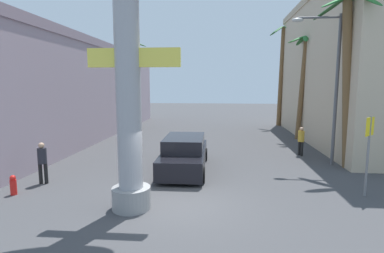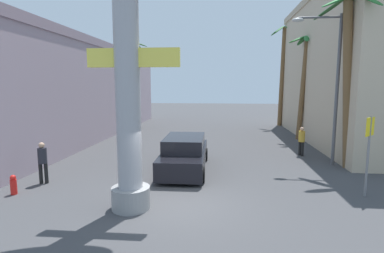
{
  "view_description": "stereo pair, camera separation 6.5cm",
  "coord_description": "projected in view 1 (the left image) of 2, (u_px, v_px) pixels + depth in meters",
  "views": [
    {
      "loc": [
        1.2,
        -9.3,
        3.88
      ],
      "look_at": [
        0.0,
        3.31,
        2.14
      ],
      "focal_mm": 28.0,
      "sensor_mm": 36.0,
      "label": 1
    },
    {
      "loc": [
        1.26,
        -9.29,
        3.88
      ],
      "look_at": [
        0.0,
        3.31,
        2.14
      ],
      "focal_mm": 28.0,
      "sensor_mm": 36.0,
      "label": 2
    }
  ],
  "objects": [
    {
      "name": "neon_sign_pole",
      "position": [
        128.0,
        71.0,
        8.94
      ],
      "size": [
        3.15,
        1.21,
        9.44
      ],
      "color": "#9E9EA3",
      "rests_on": "ground"
    },
    {
      "name": "crossing_sign",
      "position": [
        369.0,
        145.0,
        10.36
      ],
      "size": [
        0.47,
        0.47,
        2.83
      ],
      "color": "slate",
      "rests_on": "ground"
    },
    {
      "name": "ground_plane",
      "position": [
        202.0,
        145.0,
        19.67
      ],
      "size": [
        92.08,
        92.08,
        0.0
      ],
      "primitive_type": "plane",
      "color": "#424244"
    },
    {
      "name": "fire_hydrant",
      "position": [
        13.0,
        185.0,
        10.67
      ],
      "size": [
        0.22,
        0.22,
        0.72
      ],
      "color": "red",
      "rests_on": "ground"
    },
    {
      "name": "building_right",
      "position": [
        365.0,
        68.0,
        20.38
      ],
      "size": [
        8.04,
        16.61,
        10.07
      ],
      "color": "#C6B293",
      "rests_on": "ground"
    },
    {
      "name": "palm_tree_far_left",
      "position": [
        132.0,
        74.0,
        27.09
      ],
      "size": [
        2.71,
        2.67,
        7.88
      ],
      "color": "brown",
      "rests_on": "ground"
    },
    {
      "name": "pedestrian_curb_left",
      "position": [
        42.0,
        160.0,
        11.79
      ],
      "size": [
        0.43,
        0.43,
        1.67
      ],
      "color": "black",
      "rests_on": "ground"
    },
    {
      "name": "palm_tree_mid_right",
      "position": [
        303.0,
        74.0,
        21.18
      ],
      "size": [
        2.39,
        2.41,
        7.39
      ],
      "color": "brown",
      "rests_on": "ground"
    },
    {
      "name": "palm_tree_near_right",
      "position": [
        348.0,
        67.0,
        13.69
      ],
      "size": [
        3.43,
        3.34,
        7.93
      ],
      "color": "brown",
      "rests_on": "ground"
    },
    {
      "name": "car_lead",
      "position": [
        184.0,
        154.0,
        13.83
      ],
      "size": [
        2.09,
        5.18,
        1.56
      ],
      "color": "black",
      "rests_on": "ground"
    },
    {
      "name": "building_left",
      "position": [
        62.0,
        90.0,
        23.05
      ],
      "size": [
        8.01,
        25.79,
        6.98
      ],
      "color": "#9E8C99",
      "rests_on": "ground"
    },
    {
      "name": "pedestrian_mid_right",
      "position": [
        301.0,
        139.0,
        16.59
      ],
      "size": [
        0.47,
        0.47,
        1.61
      ],
      "color": "black",
      "rests_on": "ground"
    },
    {
      "name": "palm_tree_far_right",
      "position": [
        282.0,
        69.0,
        28.47
      ],
      "size": [
        2.72,
        2.78,
        9.45
      ],
      "color": "brown",
      "rests_on": "ground"
    },
    {
      "name": "street_lamp",
      "position": [
        330.0,
        76.0,
        14.28
      ],
      "size": [
        2.32,
        0.28,
        7.18
      ],
      "color": "#59595E",
      "rests_on": "ground"
    }
  ]
}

